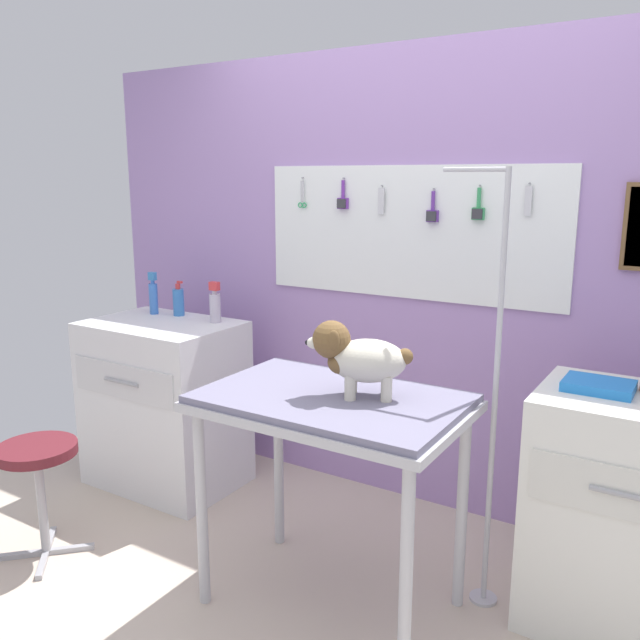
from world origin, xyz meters
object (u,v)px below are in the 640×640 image
dog (357,357)px  conditioner_bottle (215,305)px  grooming_table (332,418)px  cabinet_right (627,515)px  grooming_arm (492,412)px  counter_left (165,403)px  stool (38,465)px

dog → conditioner_bottle: size_ratio=1.75×
grooming_table → dog: bearing=22.3°
cabinet_right → grooming_arm: bearing=-165.6°
counter_left → cabinet_right: counter_left is taller
grooming_arm → cabinet_right: (0.49, 0.13, -0.34)m
stool → conditioner_bottle: (0.19, 0.99, 0.57)m
dog → conditioner_bottle: 1.30m
dog → stool: 1.54m
conditioner_bottle → cabinet_right: bearing=-3.8°
counter_left → cabinet_right: size_ratio=1.00×
stool → grooming_arm: bearing=22.2°
grooming_table → dog: dog is taller
cabinet_right → dog: bearing=-154.7°
counter_left → stool: size_ratio=1.73×
grooming_arm → stool: bearing=-157.8°
cabinet_right → stool: bearing=-159.4°
grooming_table → conditioner_bottle: (-1.08, 0.60, 0.22)m
grooming_table → cabinet_right: 1.15m
dog → cabinet_right: bearing=25.3°
grooming_table → conditioner_bottle: size_ratio=4.54×
counter_left → conditioner_bottle: size_ratio=4.18×
grooming_arm → conditioner_bottle: size_ratio=7.83×
dog → cabinet_right: dog is taller
dog → counter_left: dog is taller
cabinet_right → grooming_table: bearing=-154.9°
grooming_arm → counter_left: size_ratio=1.87×
grooming_arm → dog: grooming_arm is taller
counter_left → conditioner_bottle: (0.25, 0.16, 0.55)m
dog → stool: dog is taller
grooming_table → dog: (0.09, 0.04, 0.24)m
dog → stool: (-1.36, -0.42, -0.59)m
grooming_arm → conditioner_bottle: 1.62m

